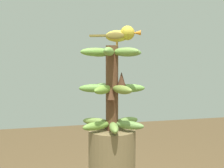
{
  "coord_description": "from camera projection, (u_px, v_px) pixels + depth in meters",
  "views": [
    {
      "loc": [
        -0.26,
        -1.07,
        1.19
      ],
      "look_at": [
        0.0,
        0.0,
        1.1
      ],
      "focal_mm": 42.8,
      "sensor_mm": 36.0,
      "label": 1
    }
  ],
  "objects": [
    {
      "name": "banana_bunch",
      "position": [
        112.0,
        88.0,
        1.1
      ],
      "size": [
        0.27,
        0.28,
        0.35
      ],
      "color": "brown",
      "rests_on": "banana_tree"
    },
    {
      "name": "perched_bird",
      "position": [
        121.0,
        35.0,
        1.12
      ],
      "size": [
        0.21,
        0.1,
        0.08
      ],
      "color": "#C68933",
      "rests_on": "banana_bunch"
    }
  ]
}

